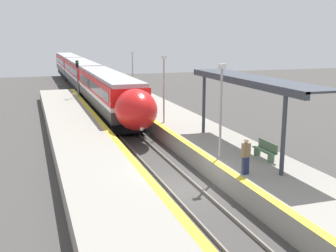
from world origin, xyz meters
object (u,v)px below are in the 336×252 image
(lamppost_far, at_px, (133,73))
(person_waiting, at_px, (246,156))
(lamppost_near, at_px, (221,104))
(lamppost_mid, at_px, (164,84))
(train, at_px, (83,75))
(platform_bench, at_px, (266,149))
(railway_signal, at_px, (78,79))

(lamppost_far, bearing_deg, person_waiting, -90.00)
(lamppost_near, height_order, lamppost_mid, same)
(train, height_order, platform_bench, train)
(platform_bench, relative_size, lamppost_near, 0.37)
(platform_bench, height_order, lamppost_far, lamppost_far)
(lamppost_far, bearing_deg, lamppost_near, -90.00)
(lamppost_mid, xyz_separation_m, lamppost_far, (0.00, 9.37, 0.00))
(person_waiting, bearing_deg, lamppost_mid, 90.00)
(platform_bench, height_order, railway_signal, railway_signal)
(lamppost_near, relative_size, lamppost_mid, 1.00)
(person_waiting, height_order, lamppost_mid, lamppost_mid)
(person_waiting, relative_size, railway_signal, 0.35)
(train, bearing_deg, platform_bench, -82.89)
(train, relative_size, lamppost_far, 12.39)
(platform_bench, bearing_deg, train, 97.11)
(train, height_order, lamppost_mid, lamppost_mid)
(lamppost_mid, bearing_deg, train, 95.22)
(person_waiting, xyz_separation_m, lamppost_far, (-0.00, 21.44, 1.91))
(train, height_order, lamppost_near, lamppost_near)
(train, distance_m, railway_signal, 11.80)
(train, distance_m, lamppost_far, 17.19)
(platform_bench, xyz_separation_m, lamppost_far, (-2.15, 19.60, 2.29))
(platform_bench, distance_m, lamppost_mid, 10.70)
(platform_bench, bearing_deg, lamppost_far, 96.26)
(person_waiting, height_order, lamppost_far, lamppost_far)
(lamppost_far, bearing_deg, platform_bench, -83.74)
(platform_bench, xyz_separation_m, lamppost_near, (-2.15, 0.86, 2.29))
(platform_bench, distance_m, lamppost_far, 19.85)
(person_waiting, height_order, railway_signal, railway_signal)
(person_waiting, xyz_separation_m, railway_signal, (-4.38, 26.77, 0.97))
(railway_signal, xyz_separation_m, lamppost_mid, (4.38, -14.70, 0.94))
(lamppost_near, distance_m, lamppost_far, 18.74)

